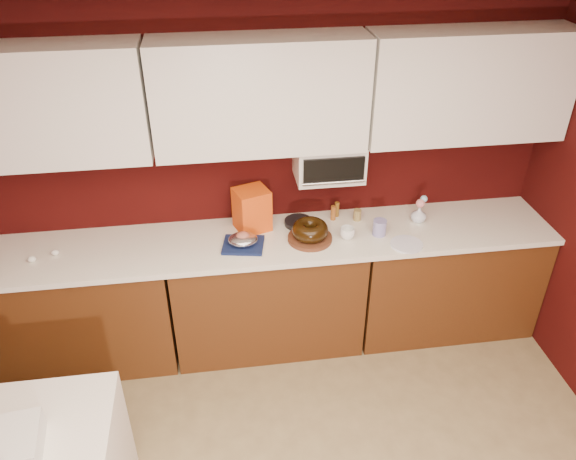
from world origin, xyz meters
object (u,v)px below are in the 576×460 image
(pandoro_box, at_px, (252,209))
(newspaper_stack, at_px, (0,448))
(flower_vase, at_px, (419,214))
(coffee_mug, at_px, (347,232))
(bundt_cake, at_px, (310,230))
(toaster_oven, at_px, (329,160))
(foil_ham_nest, at_px, (243,239))
(blue_jar, at_px, (380,227))

(pandoro_box, relative_size, newspaper_stack, 0.86)
(flower_vase, bearing_deg, coffee_mug, -165.57)
(bundt_cake, distance_m, coffee_mug, 0.26)
(toaster_oven, bearing_deg, bundt_cake, -125.28)
(foil_ham_nest, height_order, blue_jar, blue_jar)
(blue_jar, xyz_separation_m, newspaper_stack, (-2.13, -1.34, -0.14))
(flower_vase, bearing_deg, toaster_oven, 171.55)
(pandoro_box, bearing_deg, foil_ham_nest, -128.95)
(toaster_oven, distance_m, pandoro_box, 0.62)
(blue_jar, xyz_separation_m, flower_vase, (0.32, 0.13, 0.01))
(bundt_cake, bearing_deg, newspaper_stack, -140.94)
(toaster_oven, xyz_separation_m, coffee_mug, (0.10, -0.24, -0.43))
(toaster_oven, xyz_separation_m, bundt_cake, (-0.16, -0.22, -0.39))
(foil_ham_nest, xyz_separation_m, coffee_mug, (0.70, -0.00, -0.01))
(toaster_oven, height_order, pandoro_box, toaster_oven)
(pandoro_box, distance_m, coffee_mug, 0.67)
(bundt_cake, bearing_deg, toaster_oven, 54.72)
(bundt_cake, relative_size, coffee_mug, 2.48)
(flower_vase, relative_size, newspaper_stack, 0.37)
(toaster_oven, xyz_separation_m, foil_ham_nest, (-0.61, -0.24, -0.42))
(bundt_cake, distance_m, pandoro_box, 0.43)
(toaster_oven, height_order, blue_jar, toaster_oven)
(bundt_cake, relative_size, flower_vase, 1.89)
(blue_jar, bearing_deg, coffee_mug, -175.99)
(toaster_oven, bearing_deg, blue_jar, -34.41)
(toaster_oven, relative_size, coffee_mug, 4.55)
(bundt_cake, height_order, newspaper_stack, bundt_cake)
(coffee_mug, relative_size, newspaper_stack, 0.28)
(coffee_mug, bearing_deg, pandoro_box, 160.30)
(toaster_oven, bearing_deg, newspaper_stack, -139.17)
(foil_ham_nest, distance_m, blue_jar, 0.93)
(bundt_cake, bearing_deg, foil_ham_nest, -178.50)
(flower_vase, bearing_deg, newspaper_stack, -149.13)
(pandoro_box, bearing_deg, bundt_cake, -48.09)
(flower_vase, bearing_deg, bundt_cake, -170.98)
(bundt_cake, distance_m, newspaper_stack, 2.13)
(bundt_cake, distance_m, foil_ham_nest, 0.45)
(blue_jar, relative_size, newspaper_stack, 0.32)
(pandoro_box, bearing_deg, coffee_mug, -38.31)
(bundt_cake, distance_m, flower_vase, 0.81)
(coffee_mug, bearing_deg, blue_jar, 4.01)
(blue_jar, height_order, flower_vase, flower_vase)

